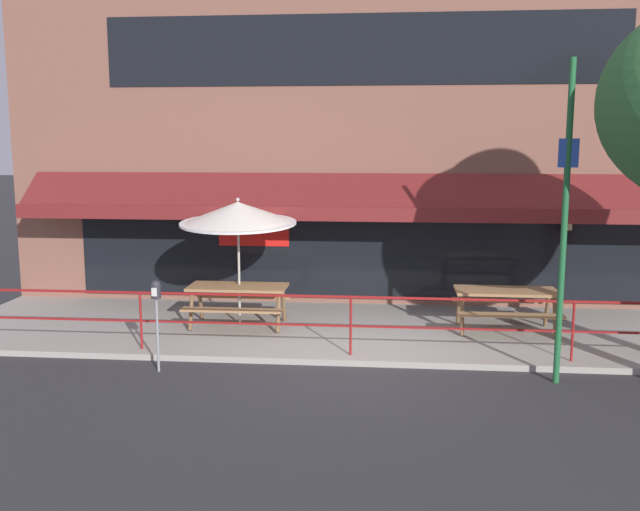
{
  "coord_description": "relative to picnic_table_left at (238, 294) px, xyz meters",
  "views": [
    {
      "loc": [
        0.57,
        -10.74,
        3.5
      ],
      "look_at": [
        -0.62,
        1.6,
        1.5
      ],
      "focal_mm": 40.0,
      "sensor_mm": 36.0,
      "label": 1
    }
  ],
  "objects": [
    {
      "name": "restaurant_building",
      "position": [
        2.17,
        2.32,
        3.05
      ],
      "size": [
        15.0,
        1.6,
        7.57
      ],
      "color": "brown",
      "rests_on": "ground"
    },
    {
      "name": "ground_plane",
      "position": [
        2.17,
        -1.9,
        -0.71
      ],
      "size": [
        120.0,
        120.0,
        0.0
      ],
      "primitive_type": "plane",
      "color": "#2D2D30"
    },
    {
      "name": "patio_umbrella_left",
      "position": [
        -0.0,
        0.14,
        1.47
      ],
      "size": [
        2.14,
        2.14,
        2.38
      ],
      "color": "#B7B2A8",
      "rests_on": "patio_deck"
    },
    {
      "name": "patio_deck",
      "position": [
        2.17,
        0.1,
        -0.66
      ],
      "size": [
        15.0,
        4.0,
        0.1
      ],
      "primitive_type": "cube",
      "color": "#9E998E",
      "rests_on": "ground"
    },
    {
      "name": "patio_railing",
      "position": [
        2.17,
        -1.6,
        0.09
      ],
      "size": [
        13.84,
        0.04,
        0.97
      ],
      "color": "maroon",
      "rests_on": "patio_deck"
    },
    {
      "name": "picnic_table_left",
      "position": [
        0.0,
        0.0,
        0.0
      ],
      "size": [
        1.8,
        1.42,
        0.76
      ],
      "color": "#997047",
      "rests_on": "patio_deck"
    },
    {
      "name": "street_sign_pole",
      "position": [
        5.22,
        -2.35,
        1.66
      ],
      "size": [
        0.28,
        0.09,
        4.63
      ],
      "color": "#1E6033",
      "rests_on": "ground"
    },
    {
      "name": "parking_meter_near",
      "position": [
        -0.74,
        -2.41,
        0.44
      ],
      "size": [
        0.15,
        0.16,
        1.42
      ],
      "color": "gray",
      "rests_on": "ground"
    },
    {
      "name": "picnic_table_centre",
      "position": [
        4.86,
        0.1,
        0.0
      ],
      "size": [
        1.8,
        1.42,
        0.76
      ],
      "color": "#997047",
      "rests_on": "patio_deck"
    }
  ]
}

